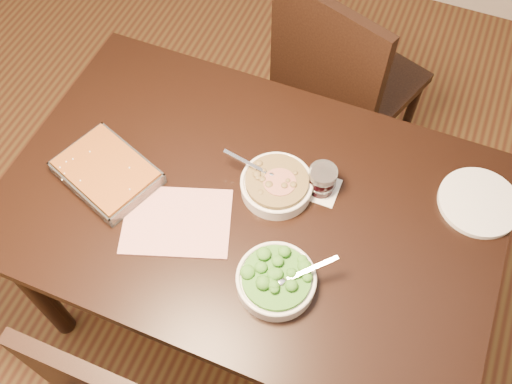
{
  "coord_description": "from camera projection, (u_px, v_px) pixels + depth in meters",
  "views": [
    {
      "loc": [
        0.33,
        -0.76,
        2.14
      ],
      "look_at": [
        0.02,
        0.01,
        0.8
      ],
      "focal_mm": 40.0,
      "sensor_mm": 36.0,
      "label": 1
    }
  ],
  "objects": [
    {
      "name": "coaster",
      "position": [
        321.0,
        189.0,
        1.64
      ],
      "size": [
        0.1,
        0.1,
        0.0
      ],
      "primitive_type": "cube",
      "color": "white",
      "rests_on": "table"
    },
    {
      "name": "broccoli_bowl",
      "position": [
        276.0,
        280.0,
        1.46
      ],
      "size": [
        0.21,
        0.21,
        0.08
      ],
      "color": "silver",
      "rests_on": "table"
    },
    {
      "name": "dinner_plate",
      "position": [
        479.0,
        202.0,
        1.6
      ],
      "size": [
        0.23,
        0.23,
        0.02
      ],
      "primitive_type": "cylinder",
      "color": "white",
      "rests_on": "table"
    },
    {
      "name": "chair_far",
      "position": [
        340.0,
        80.0,
        2.13
      ],
      "size": [
        0.58,
        0.58,
        0.97
      ],
      "rotation": [
        0.0,
        0.0,
        2.8
      ],
      "color": "black",
      "rests_on": "ground"
    },
    {
      "name": "ground",
      "position": [
        252.0,
        298.0,
        2.25
      ],
      "size": [
        4.0,
        4.0,
        0.0
      ],
      "primitive_type": "plane",
      "color": "#401F12",
      "rests_on": "ground"
    },
    {
      "name": "table",
      "position": [
        250.0,
        218.0,
        1.69
      ],
      "size": [
        1.4,
        0.9,
        0.75
      ],
      "color": "black",
      "rests_on": "ground"
    },
    {
      "name": "magazine_a",
      "position": [
        177.0,
        221.0,
        1.58
      ],
      "size": [
        0.35,
        0.3,
        0.01
      ],
      "primitive_type": "cube",
      "rotation": [
        0.0,
        0.0,
        0.34
      ],
      "color": "#AC313D",
      "rests_on": "table"
    },
    {
      "name": "stew_bowl",
      "position": [
        277.0,
        184.0,
        1.61
      ],
      "size": [
        0.23,
        0.21,
        0.08
      ],
      "color": "silver",
      "rests_on": "table"
    },
    {
      "name": "baking_dish",
      "position": [
        107.0,
        172.0,
        1.64
      ],
      "size": [
        0.33,
        0.29,
        0.05
      ],
      "rotation": [
        0.0,
        0.0,
        -0.36
      ],
      "color": "silver",
      "rests_on": "table"
    },
    {
      "name": "wine_tumbler",
      "position": [
        322.0,
        180.0,
        1.59
      ],
      "size": [
        0.08,
        0.08,
        0.09
      ],
      "color": "black",
      "rests_on": "coaster"
    }
  ]
}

